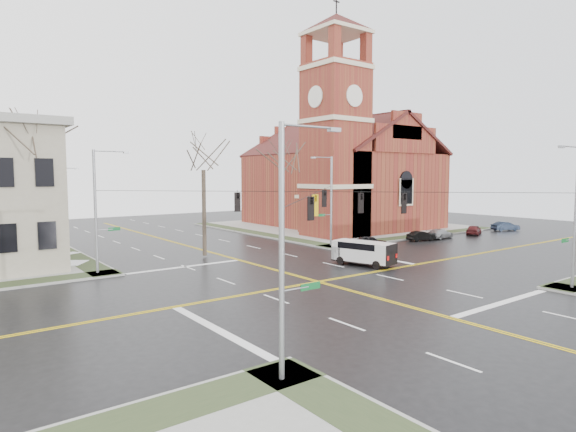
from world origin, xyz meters
TOP-DOWN VIEW (x-y plane):
  - ground at (0.00, 0.00)m, footprint 120.00×120.00m
  - sidewalks at (0.00, 0.00)m, footprint 80.00×80.00m
  - road_markings at (0.00, 0.00)m, footprint 100.00×100.00m
  - church at (24.76, 24.78)m, footprint 24.28×27.48m
  - signal_pole_ne at (11.32, 11.50)m, footprint 2.75×0.22m
  - signal_pole_nw at (-11.32, 11.50)m, footprint 2.75×0.22m
  - signal_pole_se at (11.32, -11.50)m, footprint 2.75×0.22m
  - signal_pole_sw at (-11.32, -11.50)m, footprint 2.75×0.22m
  - span_wires at (0.00, 0.00)m, footprint 23.02×23.02m
  - traffic_signals at (-0.00, -0.67)m, footprint 8.21×8.26m
  - streetlight_north_a at (-10.65, 28.00)m, footprint 2.30×0.20m
  - streetlight_north_b at (-10.65, 48.00)m, footprint 2.30×0.20m
  - cargo_van at (6.82, 2.62)m, footprint 3.20×5.37m
  - parked_car_a at (14.16, 8.60)m, footprint 3.87×2.83m
  - parked_car_b at (22.44, 8.72)m, footprint 3.48×1.82m
  - parked_car_c at (25.78, 8.68)m, footprint 4.09×2.03m
  - parked_car_d at (32.10, 8.32)m, footprint 3.90×2.81m
  - parked_car_e at (39.14, 8.19)m, footprint 3.83×2.55m
  - tree_nw_far at (-15.18, 13.63)m, footprint 4.00×4.00m
  - tree_nw_near at (-1.69, 13.62)m, footprint 4.00×4.00m
  - tree_ne at (7.17, 14.16)m, footprint 4.00×4.00m

SIDE VIEW (x-z plane):
  - ground at x=0.00m, z-range 0.00..0.00m
  - road_markings at x=0.00m, z-range 0.00..0.01m
  - sidewalks at x=0.00m, z-range -0.01..0.16m
  - parked_car_b at x=22.44m, z-range 0.00..1.09m
  - parked_car_c at x=25.78m, z-range 0.00..1.14m
  - parked_car_e at x=39.14m, z-range 0.00..1.19m
  - parked_car_a at x=14.16m, z-range 0.00..1.23m
  - parked_car_d at x=32.10m, z-range 0.00..1.23m
  - cargo_van at x=6.82m, z-range 0.18..2.10m
  - streetlight_north_a at x=-10.65m, z-range 0.47..8.47m
  - streetlight_north_b at x=-10.65m, z-range 0.47..8.47m
  - signal_pole_ne at x=11.32m, z-range 0.45..9.45m
  - signal_pole_nw at x=-11.32m, z-range 0.45..9.45m
  - signal_pole_se at x=11.32m, z-range 0.45..9.45m
  - signal_pole_sw at x=-11.32m, z-range 0.45..9.45m
  - traffic_signals at x=0.00m, z-range 4.80..6.10m
  - span_wires at x=0.00m, z-range 6.18..6.22m
  - tree_ne at x=7.17m, z-range 2.49..13.59m
  - tree_nw_near at x=-1.69m, z-range 2.56..13.97m
  - church at x=24.76m, z-range -5.32..22.18m
  - tree_nw_far at x=-15.18m, z-range 2.81..15.43m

